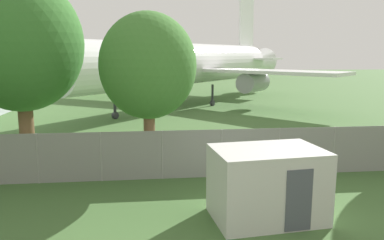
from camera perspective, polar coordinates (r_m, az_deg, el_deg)
The scene contains 5 objects.
perimeter_fence at distance 15.95m, azimuth -4.56°, elevation -5.33°, with size 56.07×0.07×2.10m.
airplane at distance 38.98m, azimuth -0.85°, elevation 8.48°, with size 28.81×32.83×12.64m.
portable_cabin at distance 12.40m, azimuth 11.35°, elevation -9.53°, with size 3.65×2.64×2.31m.
tree_left_of_cabin at distance 17.44m, azimuth -24.72°, elevation 10.43°, with size 5.19×5.19×8.55m.
tree_behind_benches at distance 16.16m, azimuth -6.71°, elevation 8.10°, with size 4.13×4.13×7.05m.
Camera 1 is at (-0.43, -4.74, 5.25)m, focal length 35.00 mm.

